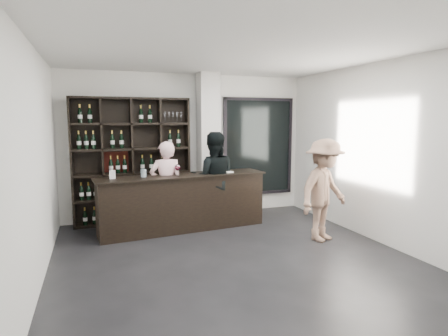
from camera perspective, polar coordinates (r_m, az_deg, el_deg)
name	(u,v)px	position (r m, az deg, el deg)	size (l,w,h in m)	color
floor	(236,262)	(5.46, 1.91, -14.06)	(5.00, 5.50, 0.01)	black
wine_shelf	(132,161)	(7.37, -13.81, 1.05)	(2.20, 0.35, 2.40)	black
structural_column	(209,146)	(7.55, -2.37, 3.31)	(0.40, 0.40, 2.90)	silver
glass_panel	(258,147)	(8.18, 5.25, 3.26)	(1.60, 0.08, 2.10)	black
tasting_counter	(183,202)	(6.81, -6.21, -5.22)	(3.06, 0.64, 1.01)	black
taster_pink	(166,186)	(6.79, -8.78, -2.72)	(0.59, 0.39, 1.61)	#FFC9CC
taster_black	(213,179)	(7.00, -1.62, -1.70)	(0.86, 0.67, 1.76)	black
customer	(324,190)	(6.34, 15.01, -3.30)	(1.09, 0.62, 1.68)	#9C765E
wine_glass	(178,169)	(6.63, -7.10, -0.21)	(0.09, 0.09, 0.22)	white
spit_cup	(144,173)	(6.58, -12.16, -0.77)	(0.10, 0.10, 0.13)	#CAE7F4
napkin_stack	(229,172)	(6.99, 0.72, -0.59)	(0.14, 0.14, 0.02)	white
card_stand	(112,175)	(6.51, -16.65, -0.97)	(0.10, 0.05, 0.14)	white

